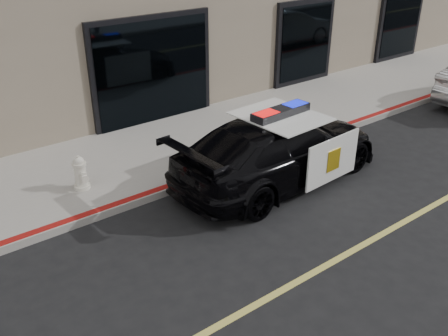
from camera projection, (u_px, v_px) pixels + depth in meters
ground at (399, 225)px, 9.09m from camera, size 120.00×120.00×0.00m
sidewalk_n at (224, 132)px, 12.77m from camera, size 60.00×3.50×0.15m
police_car at (279, 148)px, 10.33m from camera, size 2.59×5.15×1.61m
fire_hydrant at (81, 173)px, 9.85m from camera, size 0.32×0.45×0.71m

